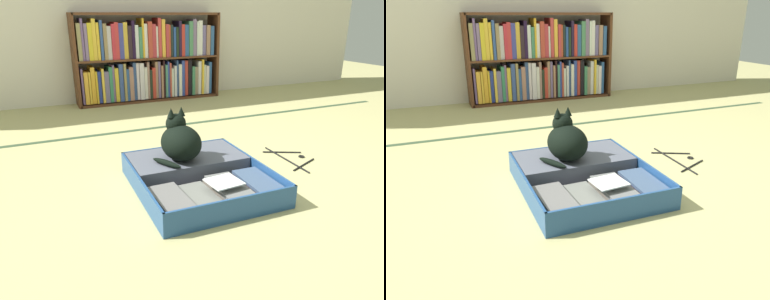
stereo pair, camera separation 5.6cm
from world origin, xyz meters
The scene contains 6 objects.
ground_plane centered at (0.00, 0.00, 0.00)m, with size 10.00×10.00×0.00m, color tan.
tatami_border centered at (0.00, 1.23, 0.00)m, with size 4.80×0.05×0.00m.
bookshelf centered at (0.27, 2.26, 0.43)m, with size 1.55×0.25×0.90m.
open_suitcase centered at (-0.14, 0.13, 0.05)m, with size 0.69×0.78×0.12m.
black_cat centered at (-0.20, 0.23, 0.23)m, with size 0.29×0.29×0.29m.
clothes_hanger centered at (0.58, 0.21, 0.01)m, with size 0.25×0.47×0.01m.
Camera 2 is at (-0.86, -1.57, 0.89)m, focal length 34.15 mm.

